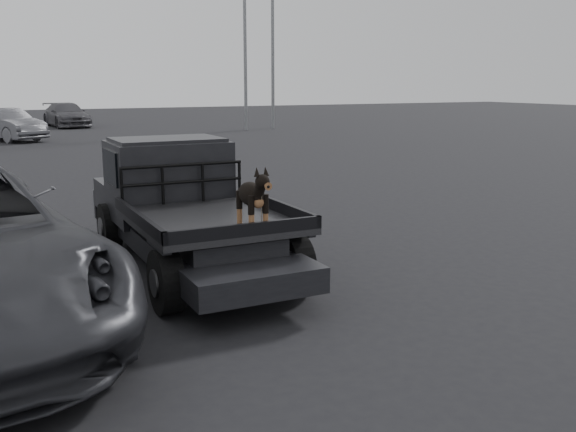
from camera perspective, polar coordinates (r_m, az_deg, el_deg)
name	(u,v)px	position (r m, az deg, el deg)	size (l,w,h in m)	color
ground	(308,311)	(7.61, 1.83, -8.46)	(120.00, 120.00, 0.00)	black
flatbed_ute	(189,236)	(9.34, -8.80, -1.79)	(2.00, 5.40, 0.92)	black
ute_cab	(168,167)	(10.08, -10.63, 4.35)	(1.72, 1.30, 0.88)	black
headache_rack	(183,184)	(9.39, -9.31, 2.83)	(1.80, 0.08, 0.55)	black
dog	(252,199)	(7.53, -3.22, 1.49)	(0.32, 0.60, 0.74)	black
distant_car_a	(6,125)	(32.06, -23.78, 7.45)	(1.54, 4.43, 1.46)	#535359
distant_car_b	(67,115)	(40.78, -19.08, 8.49)	(1.97, 4.84, 1.40)	#47464C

